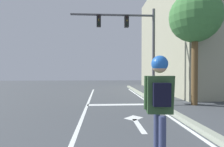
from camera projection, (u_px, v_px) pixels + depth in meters
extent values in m
cube|color=silver|center=(79.00, 126.00, 5.25)|extent=(0.12, 20.00, 0.01)
cube|color=silver|center=(180.00, 124.00, 5.44)|extent=(0.12, 20.00, 0.01)
cube|color=silver|center=(121.00, 105.00, 8.48)|extent=(3.23, 0.40, 0.01)
cube|color=silver|center=(139.00, 126.00, 5.25)|extent=(0.16, 1.40, 0.01)
cube|color=silver|center=(134.00, 118.00, 6.10)|extent=(0.71, 0.71, 0.01)
cube|color=#959D8A|center=(188.00, 121.00, 5.46)|extent=(0.24, 24.00, 0.14)
cylinder|color=navy|center=(157.00, 135.00, 3.08)|extent=(0.11, 0.11, 0.86)
cylinder|color=navy|center=(162.00, 145.00, 2.67)|extent=(0.11, 0.11, 0.86)
cube|color=#2D4C2B|center=(160.00, 95.00, 2.87)|extent=(0.42, 0.22, 0.61)
cylinder|color=#2D4C2B|center=(146.00, 93.00, 2.90)|extent=(0.07, 0.09, 0.55)
cylinder|color=#2D4C2B|center=(172.00, 93.00, 2.89)|extent=(0.07, 0.12, 0.56)
sphere|color=tan|center=(160.00, 66.00, 2.86)|extent=(0.24, 0.24, 0.24)
sphere|color=blue|center=(160.00, 64.00, 2.86)|extent=(0.27, 0.27, 0.27)
cube|color=black|center=(162.00, 95.00, 2.73)|extent=(0.27, 0.17, 0.36)
cylinder|color=#525257|center=(154.00, 54.00, 10.06)|extent=(0.16, 0.16, 5.14)
cylinder|color=#525257|center=(113.00, 15.00, 9.87)|extent=(4.67, 0.12, 0.12)
cube|color=black|center=(126.00, 21.00, 9.93)|extent=(0.24, 0.28, 0.64)
cylinder|color=#3A0605|center=(127.00, 17.00, 9.77)|extent=(0.02, 0.10, 0.10)
cylinder|color=yellow|center=(127.00, 21.00, 9.78)|extent=(0.02, 0.10, 0.10)
cylinder|color=black|center=(127.00, 24.00, 9.78)|extent=(0.02, 0.10, 0.10)
cube|color=black|center=(99.00, 21.00, 9.83)|extent=(0.24, 0.28, 0.64)
cylinder|color=#3A0605|center=(99.00, 17.00, 9.68)|extent=(0.02, 0.10, 0.10)
cylinder|color=yellow|center=(99.00, 20.00, 9.68)|extent=(0.02, 0.10, 0.10)
cylinder|color=black|center=(99.00, 24.00, 9.68)|extent=(0.02, 0.10, 0.10)
cylinder|color=brown|center=(195.00, 69.00, 8.38)|extent=(0.29, 0.29, 3.47)
sphere|color=#3F7C3D|center=(195.00, 17.00, 8.34)|extent=(2.40, 2.40, 2.40)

